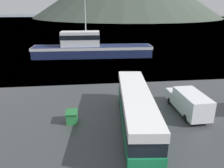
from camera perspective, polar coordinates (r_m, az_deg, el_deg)
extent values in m
plane|color=#3D5160|center=(148.63, -5.58, 15.97)|extent=(240.00, 240.00, 0.00)
cube|color=#146B3D|center=(19.69, 6.17, -8.42)|extent=(3.71, 12.83, 0.96)
cube|color=black|center=(19.22, 6.28, -5.71)|extent=(3.64, 12.58, 1.10)
cube|color=white|center=(18.85, 6.38, -3.25)|extent=(3.71, 12.83, 0.69)
cube|color=black|center=(25.12, 4.56, 0.18)|extent=(2.17, 0.28, 1.49)
cylinder|color=black|center=(23.76, 2.28, -4.40)|extent=(0.39, 0.93, 0.90)
cylinder|color=black|center=(23.98, 7.47, -4.34)|extent=(0.39, 0.93, 0.90)
cylinder|color=black|center=(16.14, 4.01, -17.51)|extent=(0.39, 0.93, 0.90)
cylinder|color=black|center=(16.45, 11.90, -17.13)|extent=(0.39, 0.93, 0.90)
cube|color=silver|center=(22.44, 20.09, -4.77)|extent=(2.22, 4.49, 1.95)
cube|color=silver|center=(25.20, 16.73, -2.74)|extent=(2.16, 1.95, 1.07)
cube|color=black|center=(24.10, 17.82, -1.65)|extent=(1.80, 0.10, 0.68)
cylinder|color=black|center=(24.82, 14.84, -4.25)|extent=(0.24, 0.71, 0.70)
cylinder|color=black|center=(25.59, 18.77, -3.92)|extent=(0.24, 0.71, 0.70)
cylinder|color=black|center=(21.64, 18.76, -8.43)|extent=(0.24, 0.71, 0.70)
cylinder|color=black|center=(22.52, 23.12, -7.87)|extent=(0.24, 0.71, 0.70)
cube|color=#19234C|center=(46.18, -5.07, 8.52)|extent=(24.32, 5.46, 2.24)
cube|color=silver|center=(46.02, -5.11, 9.54)|extent=(24.56, 5.52, 0.56)
cube|color=silver|center=(45.82, -8.26, 11.60)|extent=(7.84, 3.50, 2.96)
cube|color=black|center=(45.76, -8.29, 12.15)|extent=(8.00, 3.60, 0.89)
cylinder|color=#B2B2B7|center=(45.32, -7.04, 17.81)|extent=(0.20, 0.20, 6.86)
cube|color=#287F3D|center=(20.68, -10.41, -8.56)|extent=(0.98, 1.24, 0.99)
cube|color=#226C34|center=(20.42, -10.50, -7.21)|extent=(1.08, 1.36, 0.11)
cube|color=#19234C|center=(51.60, -10.47, 8.71)|extent=(2.82, 6.57, 0.88)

